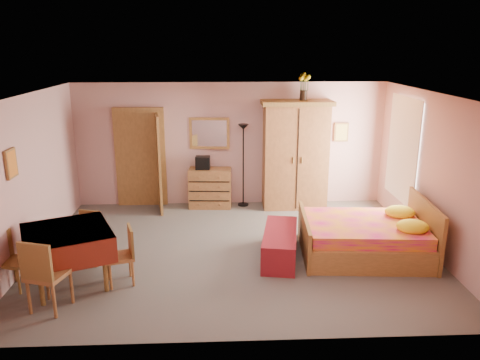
{
  "coord_description": "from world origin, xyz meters",
  "views": [
    {
      "loc": [
        -0.24,
        -7.22,
        3.33
      ],
      "look_at": [
        0.1,
        0.3,
        1.15
      ],
      "focal_mm": 35.0,
      "sensor_mm": 36.0,
      "label": 1
    }
  ],
  "objects_px": {
    "bench": "(280,244)",
    "chair_east": "(119,256)",
    "wardrobe": "(295,155)",
    "chair_north": "(86,239)",
    "bed": "(364,228)",
    "dining_table": "(69,258)",
    "chest_of_drawers": "(210,188)",
    "stereo": "(203,163)",
    "wall_mirror": "(209,133)",
    "floor_lamp": "(243,166)",
    "chair_south": "(48,273)",
    "sunflower_vase": "(304,86)",
    "chair_west": "(15,261)"
  },
  "relations": [
    {
      "from": "chest_of_drawers",
      "to": "chair_north",
      "type": "bearing_deg",
      "value": -122.52
    },
    {
      "from": "wall_mirror",
      "to": "chair_east",
      "type": "bearing_deg",
      "value": -105.07
    },
    {
      "from": "chest_of_drawers",
      "to": "chair_east",
      "type": "xyz_separation_m",
      "value": [
        -1.25,
        -3.29,
        0.01
      ]
    },
    {
      "from": "chest_of_drawers",
      "to": "dining_table",
      "type": "relative_size",
      "value": 0.77
    },
    {
      "from": "sunflower_vase",
      "to": "bed",
      "type": "distance_m",
      "value": 3.28
    },
    {
      "from": "wall_mirror",
      "to": "chair_north",
      "type": "distance_m",
      "value": 3.58
    },
    {
      "from": "wardrobe",
      "to": "bed",
      "type": "relative_size",
      "value": 1.11
    },
    {
      "from": "dining_table",
      "to": "chair_north",
      "type": "xyz_separation_m",
      "value": [
        0.05,
        0.7,
        -0.01
      ]
    },
    {
      "from": "wardrobe",
      "to": "sunflower_vase",
      "type": "height_order",
      "value": "sunflower_vase"
    },
    {
      "from": "wall_mirror",
      "to": "sunflower_vase",
      "type": "distance_m",
      "value": 2.16
    },
    {
      "from": "bed",
      "to": "dining_table",
      "type": "height_order",
      "value": "bed"
    },
    {
      "from": "wardrobe",
      "to": "bench",
      "type": "relative_size",
      "value": 1.63
    },
    {
      "from": "floor_lamp",
      "to": "wardrobe",
      "type": "bearing_deg",
      "value": -5.65
    },
    {
      "from": "wall_mirror",
      "to": "chair_south",
      "type": "distance_m",
      "value": 4.72
    },
    {
      "from": "stereo",
      "to": "chair_west",
      "type": "height_order",
      "value": "stereo"
    },
    {
      "from": "chest_of_drawers",
      "to": "floor_lamp",
      "type": "distance_m",
      "value": 0.85
    },
    {
      "from": "bed",
      "to": "stereo",
      "type": "bearing_deg",
      "value": 141.52
    },
    {
      "from": "stereo",
      "to": "sunflower_vase",
      "type": "height_order",
      "value": "sunflower_vase"
    },
    {
      "from": "chair_south",
      "to": "sunflower_vase",
      "type": "bearing_deg",
      "value": 62.16
    },
    {
      "from": "chest_of_drawers",
      "to": "bench",
      "type": "distance_m",
      "value": 2.81
    },
    {
      "from": "chair_south",
      "to": "floor_lamp",
      "type": "bearing_deg",
      "value": 73.08
    },
    {
      "from": "stereo",
      "to": "floor_lamp",
      "type": "height_order",
      "value": "floor_lamp"
    },
    {
      "from": "stereo",
      "to": "chair_east",
      "type": "xyz_separation_m",
      "value": [
        -1.1,
        -3.29,
        -0.55
      ]
    },
    {
      "from": "wardrobe",
      "to": "chair_west",
      "type": "height_order",
      "value": "wardrobe"
    },
    {
      "from": "bed",
      "to": "wardrobe",
      "type": "bearing_deg",
      "value": 111.64
    },
    {
      "from": "bed",
      "to": "dining_table",
      "type": "distance_m",
      "value": 4.57
    },
    {
      "from": "floor_lamp",
      "to": "chair_south",
      "type": "distance_m",
      "value": 4.85
    },
    {
      "from": "bed",
      "to": "chest_of_drawers",
      "type": "bearing_deg",
      "value": 139.9
    },
    {
      "from": "wardrobe",
      "to": "chair_south",
      "type": "height_order",
      "value": "wardrobe"
    },
    {
      "from": "wall_mirror",
      "to": "dining_table",
      "type": "bearing_deg",
      "value": -114.58
    },
    {
      "from": "sunflower_vase",
      "to": "chair_west",
      "type": "bearing_deg",
      "value": -144.08
    },
    {
      "from": "wardrobe",
      "to": "chair_north",
      "type": "height_order",
      "value": "wardrobe"
    },
    {
      "from": "floor_lamp",
      "to": "chair_south",
      "type": "height_order",
      "value": "floor_lamp"
    },
    {
      "from": "floor_lamp",
      "to": "bench",
      "type": "distance_m",
      "value": 2.73
    },
    {
      "from": "bed",
      "to": "chair_east",
      "type": "height_order",
      "value": "bed"
    },
    {
      "from": "stereo",
      "to": "chair_north",
      "type": "bearing_deg",
      "value": -124.14
    },
    {
      "from": "chair_north",
      "to": "chair_east",
      "type": "distance_m",
      "value": 0.95
    },
    {
      "from": "bench",
      "to": "chair_east",
      "type": "height_order",
      "value": "chair_east"
    },
    {
      "from": "chair_north",
      "to": "chair_west",
      "type": "distance_m",
      "value": 1.09
    },
    {
      "from": "wardrobe",
      "to": "dining_table",
      "type": "xyz_separation_m",
      "value": [
        -3.73,
        -3.26,
        -0.71
      ]
    },
    {
      "from": "chair_east",
      "to": "chair_north",
      "type": "bearing_deg",
      "value": 25.49
    },
    {
      "from": "chest_of_drawers",
      "to": "dining_table",
      "type": "distance_m",
      "value": 3.83
    },
    {
      "from": "chest_of_drawers",
      "to": "stereo",
      "type": "distance_m",
      "value": 0.57
    },
    {
      "from": "wardrobe",
      "to": "bench",
      "type": "distance_m",
      "value": 2.73
    },
    {
      "from": "chest_of_drawers",
      "to": "sunflower_vase",
      "type": "bearing_deg",
      "value": 3.08
    },
    {
      "from": "floor_lamp",
      "to": "bed",
      "type": "height_order",
      "value": "floor_lamp"
    },
    {
      "from": "wardrobe",
      "to": "chest_of_drawers",
      "type": "bearing_deg",
      "value": 178.46
    },
    {
      "from": "wall_mirror",
      "to": "chair_north",
      "type": "bearing_deg",
      "value": -119.61
    },
    {
      "from": "stereo",
      "to": "floor_lamp",
      "type": "xyz_separation_m",
      "value": [
        0.85,
        0.07,
        -0.09
      ]
    },
    {
      "from": "dining_table",
      "to": "chair_north",
      "type": "height_order",
      "value": "dining_table"
    }
  ]
}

